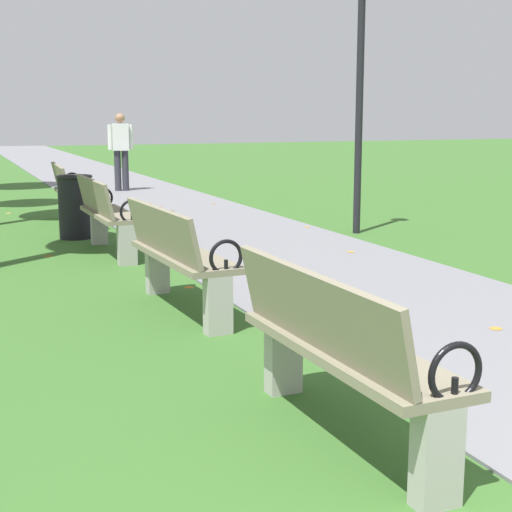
# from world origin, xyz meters

# --- Properties ---
(paved_walkway) EXTENTS (2.73, 44.00, 0.02)m
(paved_walkway) POSITION_xyz_m (1.37, 18.00, 0.01)
(paved_walkway) COLOR slate
(paved_walkway) RESTS_ON ground
(park_bench_2) EXTENTS (0.51, 1.61, 0.90)m
(park_bench_2) POSITION_xyz_m (-0.50, 2.67, 0.49)
(park_bench_2) COLOR gray
(park_bench_2) RESTS_ON ground
(park_bench_3) EXTENTS (0.54, 1.62, 0.90)m
(park_bench_3) POSITION_xyz_m (-0.50, 5.45, 0.49)
(park_bench_3) COLOR gray
(park_bench_3) RESTS_ON ground
(park_bench_4) EXTENTS (0.49, 1.61, 0.90)m
(park_bench_4) POSITION_xyz_m (-0.50, 8.35, 0.49)
(park_bench_4) COLOR gray
(park_bench_4) RESTS_ON ground
(park_bench_5) EXTENTS (0.55, 1.62, 0.90)m
(park_bench_5) POSITION_xyz_m (-0.50, 11.00, 0.49)
(park_bench_5) COLOR gray
(park_bench_5) RESTS_ON ground
(pedestrian_walking) EXTENTS (0.52, 0.28, 1.62)m
(pedestrian_walking) POSITION_xyz_m (1.28, 15.59, 0.93)
(pedestrian_walking) COLOR #2D2D38
(pedestrian_walking) RESTS_ON paved_walkway
(trash_bin) EXTENTS (0.48, 0.48, 0.84)m
(trash_bin) POSITION_xyz_m (-0.65, 9.70, 0.42)
(trash_bin) COLOR black
(trash_bin) RESTS_ON ground
(lamp_post) EXTENTS (0.28, 0.28, 3.48)m
(lamp_post) POSITION_xyz_m (3.03, 8.67, 2.31)
(lamp_post) COLOR black
(lamp_post) RESTS_ON ground
(scattered_leaves) EXTENTS (4.66, 15.12, 0.02)m
(scattered_leaves) POSITION_xyz_m (0.56, 5.14, 0.02)
(scattered_leaves) COLOR brown
(scattered_leaves) RESTS_ON ground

